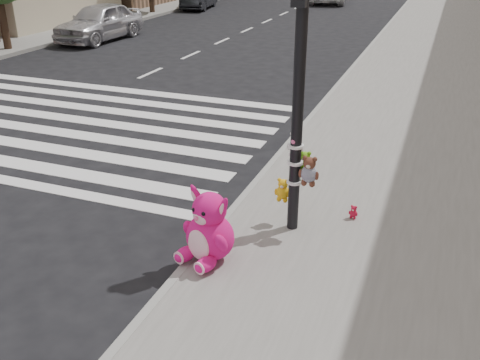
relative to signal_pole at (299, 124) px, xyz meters
The scene contains 9 objects.
ground 3.64m from the signal_pole, 145.36° to the right, with size 120.00×120.00×0.00m, color black.
sidewalk_near 8.69m from the signal_pole, 73.81° to the left, with size 7.00×80.00×0.14m, color slate.
sidewalk_far 24.36m from the signal_pole, 131.55° to the left, with size 6.00×80.00×0.14m, color slate.
curb_edge 8.43m from the signal_pole, 97.46° to the left, with size 0.12×80.00×0.15m, color gray.
crosswalk 8.08m from the signal_pole, 154.55° to the left, with size 11.00×6.00×0.01m, color silver, non-canonical shape.
signal_pole is the anchor object (origin of this frame).
pink_bunny 1.92m from the signal_pole, 123.84° to the right, with size 0.84×0.91×1.04m.
red_teddy 1.80m from the signal_pole, 37.11° to the left, with size 0.15×0.10×0.22m, color red, non-canonical shape.
car_silver_far 17.37m from the signal_pole, 133.64° to the left, with size 1.80×4.47×1.52m, color silver.
Camera 1 is at (4.36, -4.97, 4.14)m, focal length 40.00 mm.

